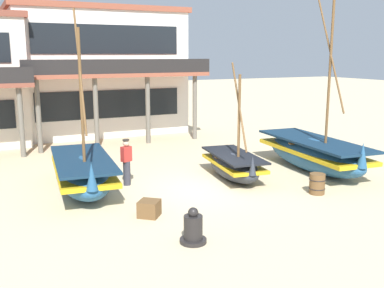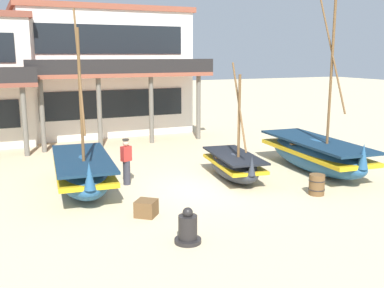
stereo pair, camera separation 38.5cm
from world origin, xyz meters
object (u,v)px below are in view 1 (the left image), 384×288
at_px(fisherman_by_hull, 127,163).
at_px(cargo_crate, 149,209).
at_px(harbor_building_main, 97,71).
at_px(fishing_boat_centre_large, 314,153).
at_px(wooden_barrel, 317,184).
at_px(capstan_winch, 193,229).
at_px(fishing_boat_near_left, 234,165).
at_px(fishing_boat_far_right, 83,173).

height_order(fisherman_by_hull, cargo_crate, fisherman_by_hull).
xyz_separation_m(fisherman_by_hull, harbor_building_main, (2.04, 11.85, 2.82)).
bearing_deg(fishing_boat_centre_large, wooden_barrel, -128.73).
xyz_separation_m(fisherman_by_hull, capstan_winch, (-0.06, -5.56, -0.48)).
relative_size(wooden_barrel, cargo_crate, 1.22).
relative_size(fishing_boat_near_left, fishing_boat_far_right, 0.71).
distance_m(fisherman_by_hull, cargo_crate, 3.42).
xyz_separation_m(fishing_boat_centre_large, capstan_winch, (-7.51, -4.24, -0.35)).
relative_size(fishing_boat_centre_large, fisherman_by_hull, 4.17).
height_order(fishing_boat_near_left, fisherman_by_hull, fishing_boat_near_left).
distance_m(fishing_boat_centre_large, fishing_boat_far_right, 9.12).
relative_size(fishing_boat_far_right, capstan_winch, 6.64).
distance_m(fishing_boat_near_left, cargo_crate, 4.90).
xyz_separation_m(fishing_boat_near_left, harbor_building_main, (-1.84, 12.83, 3.12)).
xyz_separation_m(wooden_barrel, cargo_crate, (-5.86, 0.46, -0.11)).
bearing_deg(capstan_winch, wooden_barrel, 17.58).
distance_m(fishing_boat_centre_large, fisherman_by_hull, 7.58).
xyz_separation_m(fishing_boat_far_right, fisherman_by_hull, (1.58, 0.09, 0.17)).
bearing_deg(fishing_boat_far_right, fishing_boat_near_left, -9.29).
xyz_separation_m(fishing_boat_far_right, harbor_building_main, (3.62, 11.94, 2.99)).
relative_size(fishing_boat_far_right, wooden_barrel, 8.74).
bearing_deg(fishing_boat_centre_large, fisherman_by_hull, 169.99).
bearing_deg(fisherman_by_hull, fishing_boat_centre_large, -10.01).
bearing_deg(fishing_boat_near_left, cargo_crate, -151.10).
xyz_separation_m(capstan_winch, wooden_barrel, (5.52, 1.75, -0.01)).
height_order(fishing_boat_far_right, fisherman_by_hull, fishing_boat_far_right).
xyz_separation_m(fishing_boat_centre_large, cargo_crate, (-7.86, -2.03, -0.47)).
relative_size(fishing_boat_near_left, wooden_barrel, 6.21).
height_order(fishing_boat_centre_large, fishing_boat_far_right, fishing_boat_centre_large).
bearing_deg(fishing_boat_far_right, cargo_crate, -70.09).
bearing_deg(wooden_barrel, fishing_boat_far_right, 152.15).
bearing_deg(harbor_building_main, fishing_boat_far_right, -106.87).
height_order(fisherman_by_hull, capstan_winch, fisherman_by_hull).
distance_m(fishing_boat_near_left, fishing_boat_centre_large, 3.59).
bearing_deg(harbor_building_main, cargo_crate, -99.13).
bearing_deg(fishing_boat_far_right, fisherman_by_hull, 3.25).
bearing_deg(cargo_crate, fisherman_by_hull, 83.20).
bearing_deg(capstan_winch, fishing_boat_far_right, 105.57).
bearing_deg(fishing_boat_far_right, capstan_winch, -74.43).
bearing_deg(fishing_boat_centre_large, fishing_boat_near_left, 174.69).
relative_size(fisherman_by_hull, harbor_building_main, 0.17).
height_order(wooden_barrel, cargo_crate, wooden_barrel).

